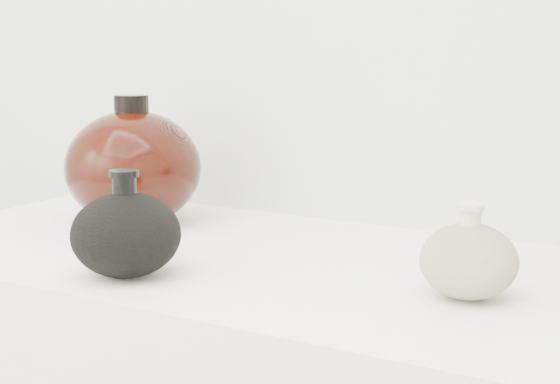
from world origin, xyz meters
The scene contains 3 objects.
black_gourd_vase centered at (-0.15, 0.79, 0.95)m, with size 0.13×0.13×0.13m.
cream_gourd_vase centered at (0.23, 0.91, 0.94)m, with size 0.13×0.13×0.10m.
left_round_pot centered at (-0.33, 1.02, 0.99)m, with size 0.27×0.27×0.20m.
Camera 1 is at (0.45, 0.10, 1.16)m, focal length 50.00 mm.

